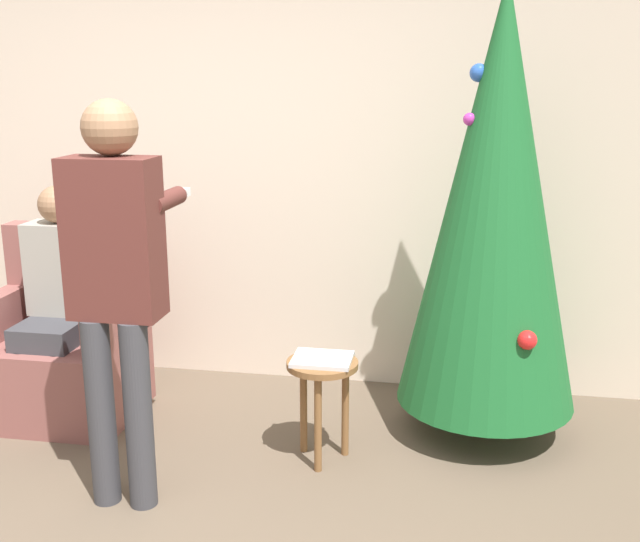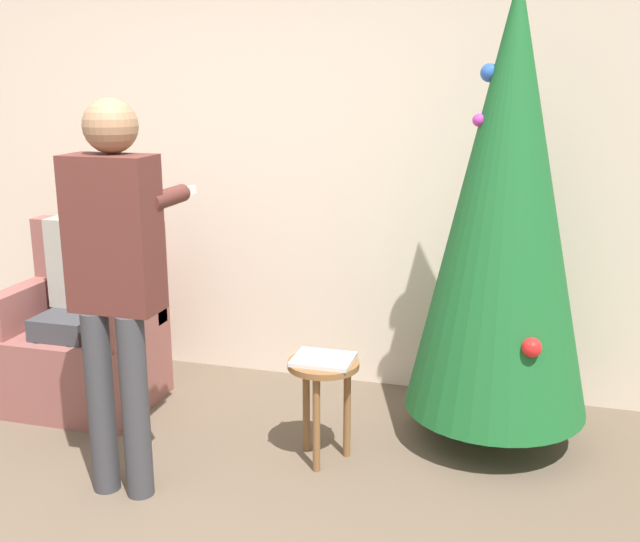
# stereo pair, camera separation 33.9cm
# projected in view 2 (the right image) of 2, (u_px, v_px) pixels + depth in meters

# --- Properties ---
(wall_back) EXTENTS (8.00, 0.06, 2.70)m
(wall_back) POSITION_uv_depth(u_px,v_px,m) (281.00, 158.00, 4.43)
(wall_back) COLOR beige
(wall_back) RESTS_ON ground_plane
(christmas_tree) EXTENTS (0.90, 0.90, 2.29)m
(christmas_tree) POSITION_uv_depth(u_px,v_px,m) (506.00, 203.00, 3.57)
(christmas_tree) COLOR brown
(christmas_tree) RESTS_ON ground_plane
(armchair) EXTENTS (0.79, 0.65, 1.02)m
(armchair) POSITION_uv_depth(u_px,v_px,m) (86.00, 342.00, 4.26)
(armchair) COLOR brown
(armchair) RESTS_ON ground_plane
(person_seated) EXTENTS (0.36, 0.46, 1.26)m
(person_seated) POSITION_uv_depth(u_px,v_px,m) (78.00, 286.00, 4.14)
(person_seated) COLOR #38383D
(person_seated) RESTS_ON ground_plane
(person_standing) EXTENTS (0.40, 0.57, 1.74)m
(person_standing) POSITION_uv_depth(u_px,v_px,m) (115.00, 266.00, 3.18)
(person_standing) COLOR #38383D
(person_standing) RESTS_ON ground_plane
(side_stool) EXTENTS (0.34, 0.34, 0.51)m
(side_stool) POSITION_uv_depth(u_px,v_px,m) (323.00, 381.00, 3.58)
(side_stool) COLOR brown
(side_stool) RESTS_ON ground_plane
(laptop) EXTENTS (0.28, 0.23, 0.02)m
(laptop) POSITION_uv_depth(u_px,v_px,m) (323.00, 359.00, 3.55)
(laptop) COLOR silver
(laptop) RESTS_ON side_stool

